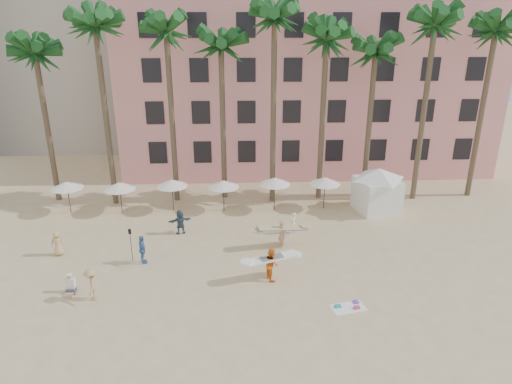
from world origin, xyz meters
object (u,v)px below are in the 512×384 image
at_px(carrier_white, 271,263).
at_px(pink_hotel, 304,85).
at_px(cabana, 378,186).
at_px(carrier_yellow, 282,232).

bearing_deg(carrier_white, pink_hotel, 78.14).
relative_size(cabana, carrier_yellow, 1.59).
distance_m(cabana, carrier_yellow, 10.01).
relative_size(cabana, carrier_white, 1.74).
bearing_deg(cabana, carrier_yellow, -143.84).
bearing_deg(pink_hotel, carrier_white, -101.86).
bearing_deg(carrier_yellow, cabana, 36.16).
bearing_deg(pink_hotel, carrier_yellow, -101.36).
bearing_deg(carrier_white, carrier_yellow, 75.66).
bearing_deg(carrier_yellow, pink_hotel, 78.64).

